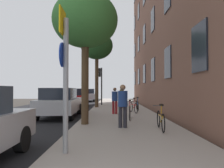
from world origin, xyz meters
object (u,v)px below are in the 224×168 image
Objects in this scene: bicycle_4 at (120,103)px; car_2 at (76,97)px; tree_near at (84,21)px; sign_post at (64,70)px; pedestrian_1 at (114,99)px; car_3 at (88,95)px; bicycle_3 at (136,105)px; bicycle_1 at (129,111)px; tree_far at (96,46)px; car_1 at (59,102)px; pedestrian_0 at (122,103)px; traffic_light at (100,79)px; bicycle_2 at (132,107)px; pedestrian_2 at (121,95)px; bicycle_0 at (160,120)px.

car_2 reaches higher than bicycle_4.
tree_near reaches higher than car_2.
pedestrian_1 is at bearing 81.26° from sign_post.
sign_post is at bearing -98.74° from pedestrian_1.
car_3 is (0.29, 8.33, -0.00)m from car_2.
bicycle_3 is at bearing 65.15° from tree_near.
sign_post is 6.23m from bicycle_1.
car_2 is at bearing -92.01° from car_3.
tree_far is 1.37× the size of car_1.
car_2 is (-3.70, 12.40, -0.20)m from pedestrian_0.
pedestrian_0 is at bearing 65.99° from sign_post.
bicycle_4 is at bearing -62.43° from traffic_light.
bicycle_2 is 1.01× the size of bicycle_4.
tree_near is 3.51× the size of bicycle_4.
bicycle_4 is 12.24m from car_3.
traffic_light is 2.50m from pedestrian_2.
bicycle_4 is at bearing 99.94° from bicycle_2.
car_1 reaches higher than bicycle_3.
car_2 is (-4.16, 10.00, 0.35)m from bicycle_1.
pedestrian_1 is 0.35× the size of car_3.
pedestrian_0 is 0.37× the size of car_3.
pedestrian_2 reaches higher than bicycle_2.
traffic_light reaches higher than pedestrian_0.
car_2 is (-2.05, 2.63, -4.23)m from tree_far.
traffic_light is 2.77m from car_2.
car_2 is at bearing 114.34° from pedestrian_1.
car_2 is (-0.40, 8.33, -0.00)m from car_1.
tree_near is 3.46× the size of bicycle_2.
bicycle_4 is at bearing 54.34° from car_1.
bicycle_1 is 0.37× the size of car_1.
pedestrian_0 is at bearing -100.82° from bicycle_3.
bicycle_1 is 0.38× the size of car_3.
tree_far reaches higher than traffic_light.
pedestrian_1 is (-0.53, -4.33, 0.53)m from bicycle_4.
sign_post is 1.95× the size of bicycle_1.
bicycle_0 is at bearing -90.24° from bicycle_3.
tree_far is 3.65× the size of bicycle_1.
car_3 is (-4.73, 21.21, 0.36)m from bicycle_0.
pedestrian_1 is 7.14m from pedestrian_2.
pedestrian_0 is 11.86m from pedestrian_2.
pedestrian_1 is (-0.24, 4.74, -0.04)m from pedestrian_0.
car_2 is (-3.46, 7.65, -0.16)m from pedestrian_1.
traffic_light is 2.03× the size of bicycle_0.
car_3 is at bearing 99.12° from tree_far.
bicycle_0 is 1.51m from pedestrian_0.
car_2 and car_3 have the same top height.
bicycle_0 is 6.50m from car_1.
car_1 is at bearing -147.06° from bicycle_3.
tree_far is at bearing -80.88° from car_3.
tree_far is 1.40× the size of car_3.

